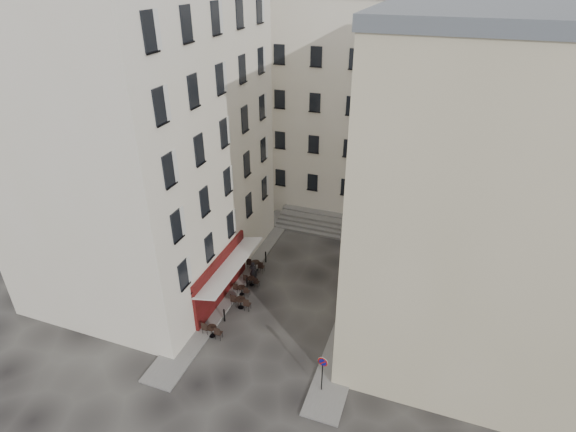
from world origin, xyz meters
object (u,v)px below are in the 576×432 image
at_px(no_parking_sign, 322,368).
at_px(bistro_table_a, 212,330).
at_px(bistro_table_b, 241,302).
at_px(pedestrian, 253,271).

xyz_separation_m(no_parking_sign, bistro_table_a, (-7.45, 1.68, -1.26)).
xyz_separation_m(bistro_table_a, bistro_table_b, (0.54, 2.99, 0.02)).
bearing_deg(no_parking_sign, bistro_table_a, 178.29).
relative_size(bistro_table_a, pedestrian, 0.81).
height_order(bistro_table_b, pedestrian, pedestrian).
relative_size(no_parking_sign, pedestrian, 1.49).
distance_m(no_parking_sign, bistro_table_b, 8.43).
distance_m(bistro_table_b, pedestrian, 3.06).
bearing_deg(bistro_table_b, bistro_table_a, -100.28).
height_order(no_parking_sign, pedestrian, no_parking_sign).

